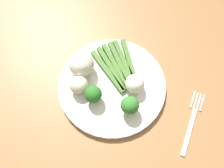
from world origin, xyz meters
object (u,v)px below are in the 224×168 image
at_px(dining_table, 122,113).
at_px(cauliflower_front_left, 135,84).
at_px(asparagus_bundle, 118,66).
at_px(broccoli_back_right, 130,105).
at_px(fork, 192,122).
at_px(cauliflower_edge, 81,64).
at_px(cauliflower_right, 79,85).
at_px(broccoli_front, 93,94).
at_px(plate, 112,86).

xyz_separation_m(dining_table, cauliflower_front_left, (0.02, 0.03, 0.15)).
relative_size(asparagus_bundle, broccoli_back_right, 2.87).
xyz_separation_m(broccoli_back_right, fork, (0.15, 0.02, -0.04)).
height_order(cauliflower_edge, fork, cauliflower_edge).
xyz_separation_m(dining_table, fork, (0.17, -0.01, 0.11)).
bearing_deg(fork, cauliflower_right, 94.19).
distance_m(broccoli_front, fork, 0.25).
distance_m(asparagus_bundle, broccoli_back_right, 0.12).
bearing_deg(plate, broccoli_back_right, -41.26).
distance_m(plate, broccoli_back_right, 0.09).
xyz_separation_m(broccoli_front, cauliflower_right, (-0.04, 0.02, -0.01)).
bearing_deg(broccoli_front, broccoli_back_right, -1.63).
xyz_separation_m(broccoli_front, cauliflower_edge, (-0.05, 0.07, 0.00)).
relative_size(broccoli_back_right, cauliflower_right, 1.16).
xyz_separation_m(plate, fork, (0.21, -0.03, -0.01)).
bearing_deg(plate, cauliflower_edge, 168.05).
relative_size(dining_table, broccoli_back_right, 26.54).
height_order(asparagus_bundle, cauliflower_edge, cauliflower_edge).
height_order(plate, fork, plate).
relative_size(plate, cauliflower_edge, 4.28).
relative_size(cauliflower_front_left, fork, 0.28).
bearing_deg(dining_table, cauliflower_front_left, 59.75).
height_order(asparagus_bundle, broccoli_back_right, broccoli_back_right).
bearing_deg(asparagus_bundle, broccoli_back_right, 167.85).
bearing_deg(fork, asparagus_bundle, 72.05).
height_order(plate, broccoli_front, broccoli_front).
height_order(broccoli_back_right, cauliflower_edge, cauliflower_edge).
bearing_deg(cauliflower_right, broccoli_back_right, -7.67).
height_order(dining_table, fork, fork).
xyz_separation_m(dining_table, cauliflower_right, (-0.11, -0.01, 0.15)).
xyz_separation_m(broccoli_front, broccoli_back_right, (0.09, -0.00, 0.00)).
distance_m(dining_table, broccoli_front, 0.17).
height_order(dining_table, cauliflower_right, cauliflower_right).
bearing_deg(asparagus_bundle, cauliflower_edge, 71.05).
bearing_deg(cauliflower_front_left, plate, -171.27).
bearing_deg(cauliflower_edge, asparagus_bundle, 22.28).
height_order(broccoli_back_right, fork, broccoli_back_right).
bearing_deg(broccoli_back_right, asparagus_bundle, 119.08).
bearing_deg(cauliflower_right, cauliflower_front_left, 17.80).
distance_m(dining_table, cauliflower_edge, 0.20).
distance_m(broccoli_front, cauliflower_front_left, 0.10).
xyz_separation_m(dining_table, plate, (-0.04, 0.02, 0.12)).
bearing_deg(dining_table, asparagus_bundle, 114.94).
relative_size(asparagus_bundle, broccoli_front, 2.99).
xyz_separation_m(cauliflower_edge, fork, (0.29, -0.05, -0.04)).
height_order(plate, asparagus_bundle, asparagus_bundle).
xyz_separation_m(broccoli_front, fork, (0.24, 0.01, -0.04)).
distance_m(broccoli_back_right, cauliflower_edge, 0.16).
relative_size(plate, broccoli_back_right, 5.11).
bearing_deg(plate, fork, -9.16).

